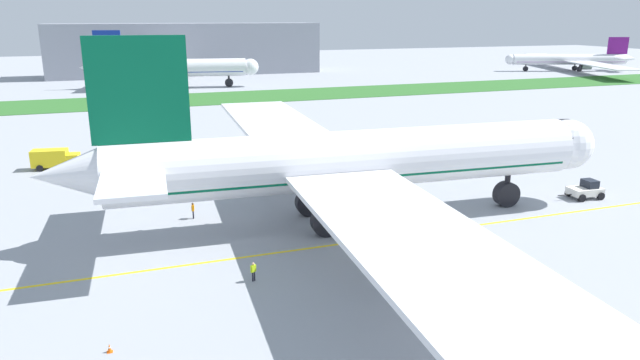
% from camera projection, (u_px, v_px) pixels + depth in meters
% --- Properties ---
extents(ground_plane, '(600.00, 600.00, 0.00)m').
position_uv_depth(ground_plane, '(385.00, 240.00, 55.57)').
color(ground_plane, '#9399A0').
rests_on(ground_plane, ground).
extents(apron_taxi_line, '(280.00, 0.36, 0.01)m').
position_uv_depth(apron_taxi_line, '(383.00, 238.00, 56.01)').
color(apron_taxi_line, yellow).
rests_on(apron_taxi_line, ground).
extents(grass_median_strip, '(320.00, 24.00, 0.10)m').
position_uv_depth(grass_median_strip, '(207.00, 99.00, 149.91)').
color(grass_median_strip, '#2D6628').
rests_on(grass_median_strip, ground).
extents(airliner_foreground, '(58.35, 92.75, 19.00)m').
position_uv_depth(airliner_foreground, '(345.00, 162.00, 58.63)').
color(airliner_foreground, white).
rests_on(airliner_foreground, ground).
extents(pushback_tug, '(5.58, 2.85, 2.17)m').
position_uv_depth(pushback_tug, '(586.00, 190.00, 68.11)').
color(pushback_tug, white).
rests_on(pushback_tug, ground).
extents(ground_crew_wingwalker_port, '(0.51, 0.41, 1.62)m').
position_uv_depth(ground_crew_wingwalker_port, '(253.00, 270.00, 46.72)').
color(ground_crew_wingwalker_port, black).
rests_on(ground_crew_wingwalker_port, ground).
extents(ground_crew_marshaller_front, '(0.35, 0.60, 1.73)m').
position_uv_depth(ground_crew_marshaller_front, '(193.00, 209.00, 61.19)').
color(ground_crew_marshaller_front, black).
rests_on(ground_crew_marshaller_front, ground).
extents(traffic_cone_near_nose, '(0.36, 0.36, 0.58)m').
position_uv_depth(traffic_cone_near_nose, '(110.00, 348.00, 36.98)').
color(traffic_cone_near_nose, '#F2590C').
rests_on(traffic_cone_near_nose, ground).
extents(service_truck_baggage_loader, '(6.45, 3.37, 2.75)m').
position_uv_depth(service_truck_baggage_loader, '(55.00, 158.00, 81.01)').
color(service_truck_baggage_loader, yellow).
rests_on(service_truck_baggage_loader, ground).
extents(service_truck_fuel_bowser, '(6.06, 3.34, 2.79)m').
position_uv_depth(service_truck_fuel_bowser, '(562.00, 127.00, 103.70)').
color(service_truck_fuel_bowser, black).
rests_on(service_truck_fuel_bowser, ground).
extents(service_truck_catering_van, '(4.67, 3.01, 2.78)m').
position_uv_depth(service_truck_catering_van, '(155.00, 151.00, 85.25)').
color(service_truck_catering_van, white).
rests_on(service_truck_catering_van, ground).
extents(parked_airliner_far_left, '(51.09, 82.08, 16.62)m').
position_uv_depth(parked_airliner_far_left, '(170.00, 68.00, 171.35)').
color(parked_airliner_far_left, white).
rests_on(parked_airliner_far_left, ground).
extents(parked_airliner_far_centre, '(48.24, 80.70, 12.78)m').
position_uv_depth(parked_airliner_far_centre, '(571.00, 60.00, 223.56)').
color(parked_airliner_far_centre, white).
rests_on(parked_airliner_far_centre, ground).
extents(terminal_building, '(94.84, 20.00, 18.00)m').
position_uv_depth(terminal_building, '(187.00, 49.00, 211.03)').
color(terminal_building, gray).
rests_on(terminal_building, ground).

